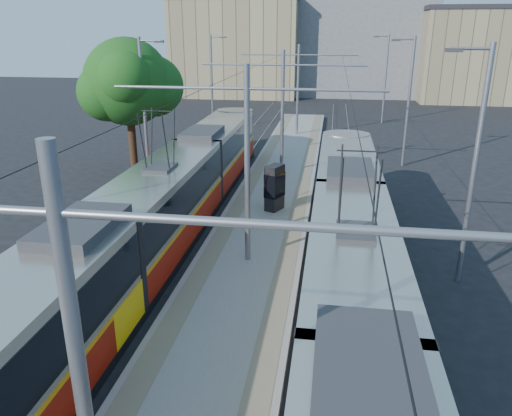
# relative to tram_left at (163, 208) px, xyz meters

# --- Properties ---
(platform) EXTENTS (4.00, 50.00, 0.30)m
(platform) POSITION_rel_tram_left_xyz_m (3.60, 7.80, -1.56)
(platform) COLOR gray
(platform) RESTS_ON ground
(tactile_strip_left) EXTENTS (0.70, 50.00, 0.01)m
(tactile_strip_left) POSITION_rel_tram_left_xyz_m (2.15, 7.80, -1.40)
(tactile_strip_left) COLOR gray
(tactile_strip_left) RESTS_ON platform
(tactile_strip_right) EXTENTS (0.70, 50.00, 0.01)m
(tactile_strip_right) POSITION_rel_tram_left_xyz_m (5.05, 7.80, -1.40)
(tactile_strip_right) COLOR gray
(tactile_strip_right) RESTS_ON platform
(rails) EXTENTS (8.71, 70.00, 0.03)m
(rails) POSITION_rel_tram_left_xyz_m (3.60, 7.80, -1.69)
(rails) COLOR gray
(rails) RESTS_ON ground
(tram_left) EXTENTS (2.43, 31.97, 5.50)m
(tram_left) POSITION_rel_tram_left_xyz_m (0.00, 0.00, 0.00)
(tram_left) COLOR black
(tram_left) RESTS_ON ground
(tram_right) EXTENTS (2.43, 28.83, 5.50)m
(tram_right) POSITION_rel_tram_left_xyz_m (7.20, -5.44, 0.15)
(tram_right) COLOR black
(tram_right) RESTS_ON ground
(catenary) EXTENTS (9.20, 70.00, 7.00)m
(catenary) POSITION_rel_tram_left_xyz_m (3.60, 4.95, 2.82)
(catenary) COLOR gray
(catenary) RESTS_ON platform
(street_lamps) EXTENTS (15.18, 38.22, 8.00)m
(street_lamps) POSITION_rel_tram_left_xyz_m (3.60, 11.80, 2.48)
(street_lamps) COLOR gray
(street_lamps) RESTS_ON ground
(shelter) EXTENTS (0.95, 1.13, 2.15)m
(shelter) POSITION_rel_tram_left_xyz_m (3.94, 4.35, -0.28)
(shelter) COLOR black
(shelter) RESTS_ON platform
(tree) EXTENTS (5.51, 5.09, 8.00)m
(tree) POSITION_rel_tram_left_xyz_m (-5.01, 10.42, 3.70)
(tree) COLOR #382314
(tree) RESTS_ON ground
(building_left) EXTENTS (16.32, 12.24, 12.31)m
(building_left) POSITION_rel_tram_left_xyz_m (-6.40, 50.80, 4.46)
(building_left) COLOR gray
(building_left) RESTS_ON ground
(building_centre) EXTENTS (18.36, 14.28, 14.32)m
(building_centre) POSITION_rel_tram_left_xyz_m (9.60, 54.80, 5.47)
(building_centre) COLOR gray
(building_centre) RESTS_ON ground
(building_right) EXTENTS (14.28, 10.20, 11.00)m
(building_right) POSITION_rel_tram_left_xyz_m (23.60, 48.80, 3.80)
(building_right) COLOR gray
(building_right) RESTS_ON ground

